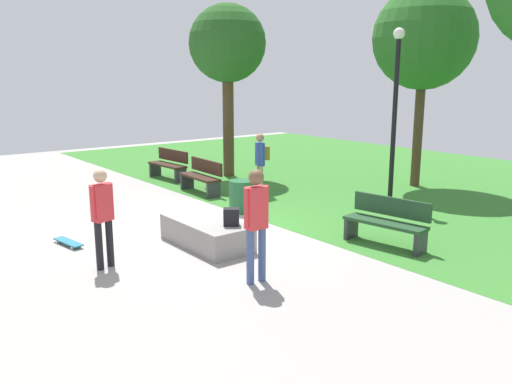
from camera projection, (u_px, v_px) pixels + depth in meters
name	position (u px, v px, depth m)	size (l,w,h in m)	color
ground_plane	(211.00, 227.00, 11.26)	(28.00, 28.00, 0.00)	#9E9993
grass_lawn	(422.00, 183.00, 15.81)	(26.60, 12.86, 0.01)	#387A2D
concrete_ledge	(206.00, 233.00, 9.98)	(1.95, 0.91, 0.49)	gray
backpack_on_ledge	(231.00, 217.00, 9.56)	(0.28, 0.20, 0.32)	black
skater_performing_trick	(102.00, 211.00, 8.64)	(0.28, 0.42, 1.68)	black
skater_watching	(256.00, 217.00, 8.00)	(0.24, 0.43, 1.79)	#3F5184
skateboard_by_ledge	(68.00, 242.00, 10.00)	(0.82, 0.33, 0.08)	teal
park_bench_near_path	(387.00, 221.00, 9.93)	(1.65, 0.70, 0.91)	#1E4223
park_bench_by_oak	(202.00, 176.00, 14.45)	(1.62, 0.55, 0.91)	#331E14
park_bench_far_right	(169.00, 164.00, 16.44)	(1.62, 0.56, 0.91)	#331E14
tree_broad_elm	(227.00, 46.00, 16.20)	(2.39, 2.39, 5.34)	#4C3823
tree_slender_maple	(424.00, 39.00, 14.62)	(2.85, 2.85, 5.61)	#4C3823
lamp_post	(395.00, 99.00, 12.95)	(0.28, 0.28, 4.29)	black
trash_bin	(242.00, 196.00, 12.42)	(0.59, 0.59, 0.76)	#1E592D
pedestrian_with_backpack	(261.00, 158.00, 14.09)	(0.42, 0.43, 1.67)	tan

